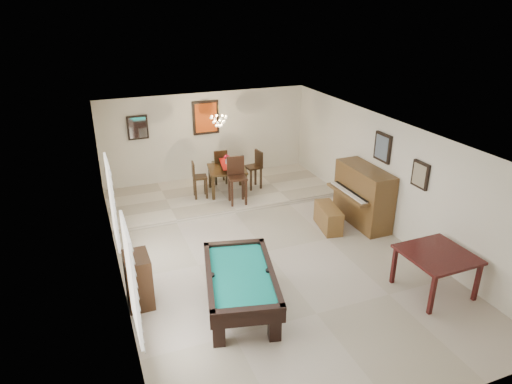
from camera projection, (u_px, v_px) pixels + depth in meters
ground_plane at (266, 252)px, 9.78m from camera, size 6.00×9.00×0.02m
wall_back at (206, 138)px, 13.11m from camera, size 6.00×0.04×2.60m
wall_front at (413, 337)px, 5.41m from camera, size 6.00×0.04×2.60m
wall_left at (114, 220)px, 8.25m from camera, size 0.04×9.00×2.60m
wall_right at (389, 176)px, 10.28m from camera, size 0.04×9.00×2.60m
ceiling at (267, 134)px, 8.75m from camera, size 6.00×9.00×0.04m
dining_step at (221, 193)px, 12.53m from camera, size 6.00×2.50×0.12m
window_left_front at (131, 280)px, 6.34m from camera, size 0.06×1.00×1.70m
window_left_rear at (112, 202)px, 8.74m from camera, size 0.06×1.00×1.70m
pool_table at (241, 291)px, 7.86m from camera, size 1.60×2.33×0.71m
square_table at (434, 272)px, 8.31m from camera, size 1.18×1.18×0.80m
upright_piano at (357, 197)px, 10.74m from camera, size 0.93×1.67×1.39m
piano_bench at (328, 218)px, 10.66m from camera, size 0.55×1.04×0.55m
apothecary_chest at (139, 280)px, 7.95m from camera, size 0.43×0.64×0.96m
dining_table at (227, 178)px, 12.30m from camera, size 1.15×1.15×0.81m
flower_vase at (227, 159)px, 12.09m from camera, size 0.18×0.18×0.27m
dining_chair_south at (237, 181)px, 11.57m from camera, size 0.50×0.50×1.20m
dining_chair_north at (220, 166)px, 12.90m from camera, size 0.39×0.39×1.01m
dining_chair_west at (200, 180)px, 11.97m from camera, size 0.41×0.41×0.97m
dining_chair_east at (253, 170)px, 12.54m from camera, size 0.44×0.44×1.05m
chandelier at (219, 117)px, 11.65m from camera, size 0.44×0.44×0.60m
back_painting at (206, 118)px, 12.84m from camera, size 0.75×0.06×0.95m
back_mirror at (138, 128)px, 12.24m from camera, size 0.55×0.06×0.65m
right_picture_upper at (383, 147)px, 10.28m from camera, size 0.06×0.55×0.65m
right_picture_lower at (420, 175)px, 9.25m from camera, size 0.06×0.45×0.55m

